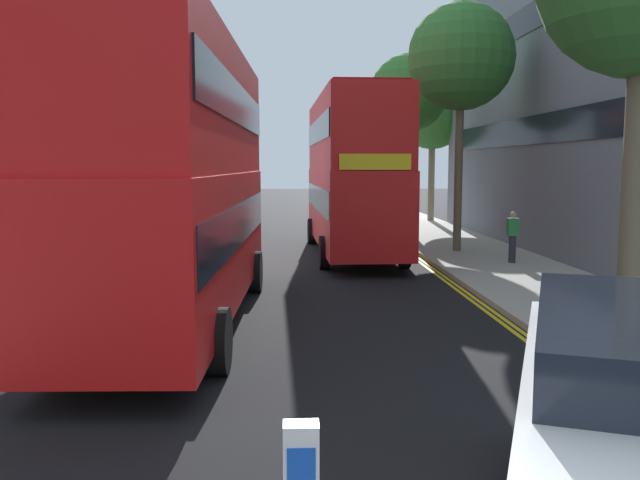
{
  "coord_description": "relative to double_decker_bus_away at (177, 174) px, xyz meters",
  "views": [
    {
      "loc": [
        -0.09,
        -1.49,
        3.2
      ],
      "look_at": [
        0.5,
        11.0,
        1.8
      ],
      "focal_mm": 37.6,
      "sensor_mm": 36.0,
      "label": 1
    }
  ],
  "objects": [
    {
      "name": "pedestrian_far",
      "position": [
        9.25,
        7.16,
        -2.04
      ],
      "size": [
        0.34,
        0.22,
        1.62
      ],
      "color": "#2D2D38",
      "rests_on": "sidewalk_right"
    },
    {
      "name": "double_decker_bus_away",
      "position": [
        0.0,
        0.0,
        0.0
      ],
      "size": [
        3.06,
        10.88,
        5.64
      ],
      "color": "red",
      "rests_on": "ground"
    },
    {
      "name": "street_tree_distant",
      "position": [
        8.26,
        10.21,
        3.9
      ],
      "size": [
        3.73,
        3.73,
        8.69
      ],
      "color": "#6B6047",
      "rests_on": "sidewalk_right"
    },
    {
      "name": "street_tree_mid",
      "position": [
        10.11,
        23.35,
        2.93
      ],
      "size": [
        3.86,
        3.86,
        7.79
      ],
      "color": "#6B6047",
      "rests_on": "sidewalk_right"
    },
    {
      "name": "sidewalk_right",
      "position": [
        8.8,
        4.03,
        -2.96
      ],
      "size": [
        4.0,
        80.0,
        0.14
      ],
      "primitive_type": "cube",
      "color": "#ADA89E",
      "rests_on": "ground"
    },
    {
      "name": "kerb_line_outer",
      "position": [
        6.7,
        2.03,
        -3.03
      ],
      "size": [
        0.1,
        56.0,
        0.01
      ],
      "primitive_type": "cube",
      "color": "yellow",
      "rests_on": "ground"
    },
    {
      "name": "street_tree_near",
      "position": [
        7.59,
        16.65,
        3.31
      ],
      "size": [
        3.46,
        3.46,
        7.99
      ],
      "color": "#6B6047",
      "rests_on": "sidewalk_right"
    },
    {
      "name": "kerb_line_inner",
      "position": [
        6.54,
        2.03,
        -3.03
      ],
      "size": [
        0.1,
        56.0,
        0.01
      ],
      "primitive_type": "cube",
      "color": "yellow",
      "rests_on": "ground"
    },
    {
      "name": "sidewalk_left",
      "position": [
        -4.2,
        4.03,
        -2.96
      ],
      "size": [
        4.0,
        80.0,
        0.14
      ],
      "primitive_type": "cube",
      "color": "#ADA89E",
      "rests_on": "ground"
    },
    {
      "name": "double_decker_bus_oncoming",
      "position": [
        4.47,
        10.36,
        0.0
      ],
      "size": [
        2.98,
        10.86,
        5.64
      ],
      "color": "red",
      "rests_on": "ground"
    }
  ]
}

